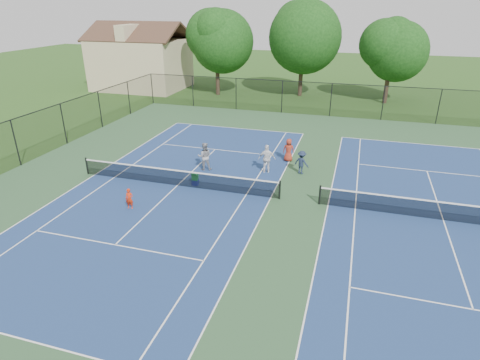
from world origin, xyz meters
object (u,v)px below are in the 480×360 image
(tree_back_b, at_px, (303,33))
(bystander_a, at_px, (267,159))
(bystander_b, at_px, (302,162))
(ball_crate, at_px, (195,182))
(tree_back_a, at_px, (217,38))
(child_player, at_px, (129,199))
(bystander_c, at_px, (289,150))
(tree_back_c, at_px, (392,48))
(ball_hopper, at_px, (195,176))
(clapboard_house, at_px, (141,62))
(instructor, at_px, (205,156))

(tree_back_b, relative_size, bystander_a, 5.65)
(bystander_b, height_order, ball_crate, bystander_b)
(tree_back_b, bearing_deg, bystander_a, -86.32)
(tree_back_a, bearing_deg, child_player, -79.86)
(tree_back_a, distance_m, bystander_a, 23.66)
(child_player, distance_m, bystander_b, 10.37)
(bystander_c, bearing_deg, bystander_a, 64.24)
(tree_back_c, relative_size, child_player, 7.73)
(tree_back_a, xyz_separation_m, ball_hopper, (6.95, -23.60, -5.50))
(tree_back_b, distance_m, bystander_a, 23.35)
(tree_back_b, xyz_separation_m, ball_crate, (-2.05, -25.60, -6.43))
(clapboard_house, bearing_deg, bystander_a, -46.55)
(instructor, height_order, bystander_c, instructor)
(tree_back_a, xyz_separation_m, bystander_a, (10.46, -20.60, -5.15))
(bystander_c, bearing_deg, tree_back_a, -61.57)
(clapboard_house, bearing_deg, instructor, -53.24)
(clapboard_house, height_order, ball_crate, clapboard_house)
(tree_back_a, relative_size, bystander_b, 6.22)
(bystander_c, relative_size, ball_hopper, 3.66)
(tree_back_b, relative_size, ball_crate, 28.73)
(tree_back_a, xyz_separation_m, ball_crate, (6.95, -23.60, -5.87))
(bystander_c, bearing_deg, ball_hopper, 46.50)
(tree_back_c, xyz_separation_m, ball_hopper, (-11.05, -24.60, -4.94))
(tree_back_a, distance_m, instructor, 22.89)
(tree_back_a, xyz_separation_m, child_player, (4.87, -27.20, -5.50))
(bystander_b, bearing_deg, tree_back_a, -35.85)
(tree_back_a, bearing_deg, ball_hopper, -73.59)
(instructor, bearing_deg, child_player, 52.52)
(bystander_b, bearing_deg, bystander_c, -36.54)
(tree_back_b, height_order, bystander_b, tree_back_b)
(instructor, distance_m, bystander_a, 3.87)
(ball_crate, bearing_deg, bystander_a, 40.60)
(tree_back_a, height_order, bystander_a, tree_back_a)
(tree_back_c, distance_m, child_player, 31.50)
(bystander_b, bearing_deg, ball_crate, 53.68)
(tree_back_b, distance_m, bystander_b, 23.24)
(tree_back_c, xyz_separation_m, clapboard_house, (-28.00, -0.00, -2.39))
(instructor, relative_size, ball_crate, 5.06)
(bystander_c, height_order, ball_crate, bystander_c)
(instructor, bearing_deg, tree_back_c, -137.69)
(bystander_c, bearing_deg, child_player, 50.26)
(bystander_b, distance_m, ball_hopper, 6.53)
(tree_back_b, xyz_separation_m, bystander_c, (2.39, -20.32, -5.83))
(ball_hopper, bearing_deg, child_player, -120.06)
(clapboard_house, height_order, instructor, clapboard_house)
(child_player, bearing_deg, bystander_b, 33.04)
(clapboard_house, distance_m, bystander_a, 29.83)
(tree_back_a, distance_m, tree_back_b, 9.24)
(tree_back_a, height_order, clapboard_house, tree_back_a)
(clapboard_house, bearing_deg, tree_back_a, -5.71)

